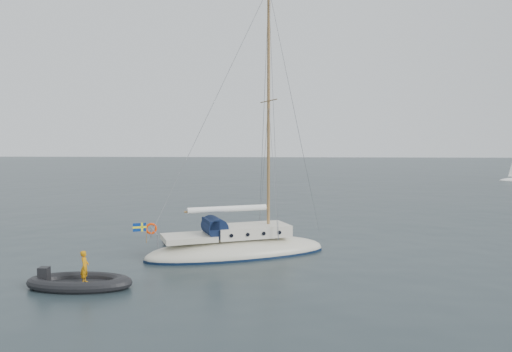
{
  "coord_description": "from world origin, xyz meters",
  "views": [
    {
      "loc": [
        0.54,
        -27.76,
        5.8
      ],
      "look_at": [
        -1.29,
        0.0,
        3.83
      ],
      "focal_mm": 35.0,
      "sensor_mm": 36.0,
      "label": 1
    }
  ],
  "objects": [
    {
      "name": "sailboat",
      "position": [
        -2.03,
        -2.94,
        1.07
      ],
      "size": [
        9.89,
        2.96,
        14.08
      ],
      "rotation": [
        0.0,
        0.0,
        0.41
      ],
      "color": "beige",
      "rests_on": "ground"
    },
    {
      "name": "ground",
      "position": [
        0.0,
        0.0,
        0.0
      ],
      "size": [
        300.0,
        300.0,
        0.0
      ],
      "primitive_type": "plane",
      "color": "black",
      "rests_on": "ground"
    },
    {
      "name": "dinghy",
      "position": [
        -5.09,
        -0.65,
        0.18
      ],
      "size": [
        2.93,
        1.33,
        0.42
      ],
      "rotation": [
        0.0,
        0.0,
        -0.12
      ],
      "color": "#494A4F",
      "rests_on": "ground"
    },
    {
      "name": "rib",
      "position": [
        -7.71,
        -8.95,
        0.24
      ],
      "size": [
        4.21,
        1.91,
        1.51
      ],
      "rotation": [
        0.0,
        0.0,
        0.03
      ],
      "color": "black",
      "rests_on": "ground"
    }
  ]
}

